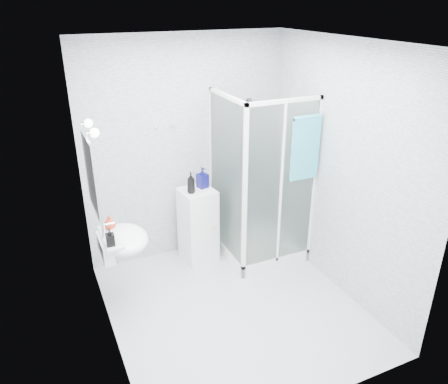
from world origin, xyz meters
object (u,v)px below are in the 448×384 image
hand_towel (305,146)px  shampoo_bottle_a (191,183)px  storage_cabinet (198,225)px  shampoo_bottle_b (202,178)px  shower_enclosure (257,224)px  wall_basin (121,240)px  soap_dispenser_black (110,237)px  soap_dispenser_orange (109,223)px

hand_towel → shampoo_bottle_a: bearing=150.2°
shampoo_bottle_a → hand_towel: bearing=-29.8°
storage_cabinet → shampoo_bottle_b: shampoo_bottle_b is taller
shower_enclosure → shampoo_bottle_a: shower_enclosure is taller
wall_basin → soap_dispenser_black: 0.26m
hand_towel → soap_dispenser_orange: hand_towel is taller
shampoo_bottle_b → wall_basin: bearing=-150.5°
hand_towel → shampoo_bottle_a: 1.31m
shampoo_bottle_b → soap_dispenser_black: size_ratio=1.43×
shower_enclosure → soap_dispenser_black: (-1.78, -0.48, 0.50)m
wall_basin → storage_cabinet: wall_basin is taller
shower_enclosure → soap_dispenser_black: bearing=-164.8°
shampoo_bottle_a → shower_enclosure: bearing=-15.9°
shampoo_bottle_b → hand_towel: bearing=-38.2°
shampoo_bottle_a → storage_cabinet: bearing=23.7°
shampoo_bottle_a → soap_dispenser_orange: shampoo_bottle_a is taller
wall_basin → shower_enclosure: bearing=10.8°
wall_basin → shampoo_bottle_b: bearing=29.5°
shampoo_bottle_b → soap_dispenser_orange: bearing=-157.4°
shampoo_bottle_a → shampoo_bottle_b: (0.17, 0.09, 0.00)m
wall_basin → soap_dispenser_orange: size_ratio=3.76×
shampoo_bottle_b → shower_enclosure: bearing=-28.0°
shampoo_bottle_a → soap_dispenser_black: size_ratio=1.42×
wall_basin → hand_towel: size_ratio=0.80×
wall_basin → storage_cabinet: 1.20m
shampoo_bottle_a → soap_dispenser_orange: size_ratio=1.62×
storage_cabinet → shampoo_bottle_a: size_ratio=3.75×
shower_enclosure → storage_cabinet: (-0.65, 0.25, 0.01)m
hand_towel → soap_dispenser_black: hand_towel is taller
shower_enclosure → hand_towel: bearing=-50.8°
storage_cabinet → shampoo_bottle_b: (0.09, 0.05, 0.57)m
shower_enclosure → shampoo_bottle_b: size_ratio=8.22×
shower_enclosure → shampoo_bottle_a: size_ratio=8.28×
shampoo_bottle_a → shampoo_bottle_b: 0.20m
shower_enclosure → soap_dispenser_orange: 1.80m
soap_dispenser_black → wall_basin: bearing=53.2°
shower_enclosure → shampoo_bottle_b: 0.86m
hand_towel → shampoo_bottle_a: size_ratio=2.89×
soap_dispenser_black → hand_towel: bearing=2.2°
hand_towel → soap_dispenser_black: size_ratio=4.11×
wall_basin → soap_dispenser_orange: 0.21m
soap_dispenser_orange → soap_dispenser_black: 0.30m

